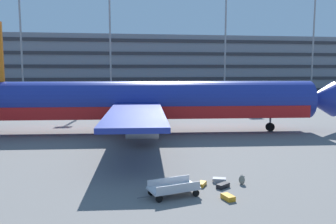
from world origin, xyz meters
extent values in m
plane|color=slate|center=(0.00, 0.00, 0.00)|extent=(600.00, 600.00, 0.00)
cube|color=slate|center=(0.00, 52.92, 7.03)|extent=(144.30, 17.95, 14.05)
cube|color=#2D2D33|center=(0.00, 43.85, 1.41)|extent=(142.86, 0.24, 0.70)
cube|color=#2D2D33|center=(0.00, 43.85, 4.22)|extent=(142.86, 0.24, 0.70)
cube|color=#2D2D33|center=(0.00, 43.85, 7.03)|extent=(142.86, 0.24, 0.70)
cube|color=#2D2D33|center=(0.00, 43.85, 9.84)|extent=(142.86, 0.24, 0.70)
cube|color=#2D2D33|center=(0.00, 43.85, 12.65)|extent=(142.86, 0.24, 0.70)
cylinder|color=navy|center=(1.73, 0.46, 3.37)|extent=(34.43, 7.15, 3.89)
cube|color=red|center=(1.73, 0.46, 2.29)|extent=(33.06, 6.94, 1.25)
cone|color=navy|center=(19.83, -1.28, 3.37)|extent=(3.45, 3.98, 3.70)
cube|color=navy|center=(-13.95, 5.68, 3.85)|extent=(2.35, 5.99, 0.20)
cube|color=navy|center=(1.61, 9.65, 3.07)|extent=(5.75, 14.73, 0.36)
cube|color=navy|center=(-0.14, -8.54, 3.07)|extent=(5.75, 14.73, 0.36)
cylinder|color=#9E9EA3|center=(1.86, 7.02, 1.70)|extent=(2.98, 2.40, 2.14)
cylinder|color=#9E9EA3|center=(0.61, -6.01, 1.70)|extent=(2.98, 2.40, 2.14)
cylinder|color=black|center=(14.68, -0.79, 0.45)|extent=(0.93, 0.43, 0.90)
cylinder|color=slate|center=(14.68, -0.79, 1.16)|extent=(0.20, 0.20, 1.42)
cylinder|color=black|center=(0.53, 2.24, 0.45)|extent=(0.93, 0.43, 0.90)
cylinder|color=slate|center=(0.53, 2.24, 1.16)|extent=(0.20, 0.20, 1.42)
cylinder|color=black|center=(0.21, -1.06, 0.45)|extent=(0.93, 0.43, 0.90)
cylinder|color=slate|center=(0.21, -1.06, 1.16)|extent=(0.20, 0.20, 1.42)
cylinder|color=gray|center=(-18.58, 37.25, 10.82)|extent=(0.36, 0.36, 21.63)
cylinder|color=gray|center=(-1.73, 37.25, 12.91)|extent=(0.36, 0.36, 25.81)
cylinder|color=gray|center=(22.12, 37.25, 11.72)|extent=(0.36, 0.36, 23.44)
cylinder|color=gray|center=(42.11, 37.25, 11.52)|extent=(0.36, 0.36, 23.03)
cube|color=black|center=(4.09, -17.38, 0.12)|extent=(0.87, 0.77, 0.25)
cube|color=black|center=(4.44, -17.14, 0.12)|extent=(0.13, 0.17, 0.02)
cube|color=gray|center=(4.18, -16.43, 0.13)|extent=(0.86, 0.67, 0.26)
cube|color=black|center=(3.80, -16.31, 0.13)|extent=(0.10, 0.23, 0.02)
cube|color=orange|center=(3.77, -19.18, 0.13)|extent=(0.61, 0.85, 0.25)
cube|color=black|center=(3.67, -18.79, 0.13)|extent=(0.21, 0.08, 0.02)
cube|color=orange|center=(3.00, -16.88, 0.11)|extent=(0.71, 0.82, 0.22)
cube|color=black|center=(2.79, -17.21, 0.11)|extent=(0.17, 0.12, 0.02)
ellipsoid|color=gray|center=(5.36, -16.97, 0.26)|extent=(0.41, 0.37, 0.52)
ellipsoid|color=gray|center=(5.31, -17.04, 0.18)|extent=(0.26, 0.22, 0.23)
torus|color=black|center=(5.38, -16.94, 0.53)|extent=(0.07, 0.06, 0.08)
cube|color=black|center=(5.49, -16.95, 0.26)|extent=(0.04, 0.04, 0.44)
cube|color=black|center=(5.33, -16.84, 0.26)|extent=(0.04, 0.04, 0.44)
cube|color=#B7B7BC|center=(1.13, -18.19, 0.42)|extent=(2.84, 1.90, 0.12)
cylinder|color=#4C4C51|center=(-0.47, -18.60, 0.18)|extent=(0.69, 0.22, 0.05)
cube|color=#B7B7BC|center=(1.28, -18.79, 0.62)|extent=(2.40, 0.65, 0.40)
cube|color=#B7B7BC|center=(0.98, -17.59, 0.62)|extent=(2.40, 0.65, 0.40)
cylinder|color=black|center=(0.26, -18.98, 0.18)|extent=(0.37, 0.19, 0.36)
cylinder|color=black|center=(-0.01, -17.91, 0.18)|extent=(0.37, 0.19, 0.36)
cylinder|color=black|center=(2.28, -18.46, 0.18)|extent=(0.37, 0.19, 0.36)
cylinder|color=black|center=(2.00, -17.39, 0.18)|extent=(0.37, 0.19, 0.36)
camera|label=1|loc=(-2.09, -36.03, 6.69)|focal=38.32mm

